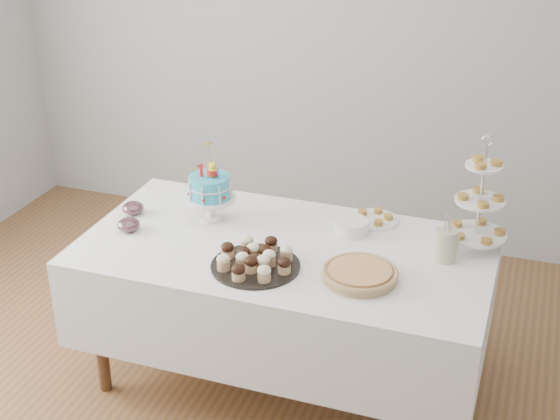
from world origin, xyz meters
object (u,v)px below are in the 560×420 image
(table, at_px, (285,288))
(jam_bowl_b, at_px, (133,208))
(tiered_stand, at_px, (480,201))
(pie, at_px, (360,274))
(jam_bowl_a, at_px, (129,225))
(plate_stack, at_px, (351,227))
(utensil_pitcher, at_px, (446,244))
(cupcake_tray, at_px, (255,258))
(pastry_plate, at_px, (374,218))
(birthday_cake, at_px, (210,199))

(table, relative_size, jam_bowl_b, 17.34)
(table, height_order, tiered_stand, tiered_stand)
(pie, bearing_deg, jam_bowl_a, 176.03)
(plate_stack, height_order, utensil_pitcher, utensil_pitcher)
(cupcake_tray, distance_m, jam_bowl_b, 0.84)
(tiered_stand, distance_m, jam_bowl_a, 1.67)
(pastry_plate, xyz_separation_m, jam_bowl_a, (-1.10, -0.50, 0.02))
(birthday_cake, height_order, jam_bowl_b, birthday_cake)
(cupcake_tray, height_order, tiered_stand, tiered_stand)
(pie, distance_m, jam_bowl_b, 1.27)
(birthday_cake, distance_m, tiered_stand, 1.30)
(utensil_pitcher, bearing_deg, table, -167.76)
(tiered_stand, relative_size, pastry_plate, 2.27)
(table, xyz_separation_m, pie, (0.41, -0.18, 0.26))
(pie, bearing_deg, jam_bowl_b, 168.44)
(plate_stack, relative_size, jam_bowl_a, 1.50)
(jam_bowl_a, bearing_deg, table, 7.37)
(cupcake_tray, relative_size, jam_bowl_a, 3.59)
(birthday_cake, height_order, pie, birthday_cake)
(table, relative_size, tiered_stand, 3.49)
(cupcake_tray, distance_m, pie, 0.47)
(pastry_plate, bearing_deg, tiered_stand, -10.90)
(jam_bowl_a, bearing_deg, birthday_cake, 37.80)
(plate_stack, xyz_separation_m, utensil_pitcher, (0.47, -0.12, 0.05))
(tiered_stand, height_order, jam_bowl_b, tiered_stand)
(table, xyz_separation_m, tiered_stand, (0.84, 0.30, 0.46))
(pastry_plate, bearing_deg, pie, -82.90)
(pastry_plate, height_order, utensil_pitcher, utensil_pitcher)
(birthday_cake, bearing_deg, pastry_plate, 12.83)
(birthday_cake, xyz_separation_m, utensil_pitcher, (1.17, -0.03, -0.03))
(cupcake_tray, distance_m, utensil_pitcher, 0.86)
(tiered_stand, xyz_separation_m, jam_bowl_b, (-1.68, -0.23, -0.20))
(pastry_plate, xyz_separation_m, utensil_pitcher, (0.39, -0.28, 0.07))
(pastry_plate, height_order, jam_bowl_b, jam_bowl_b)
(tiered_stand, xyz_separation_m, pastry_plate, (-0.51, 0.10, -0.21))
(birthday_cake, xyz_separation_m, plate_stack, (0.70, 0.09, -0.08))
(pastry_plate, height_order, jam_bowl_a, jam_bowl_a)
(birthday_cake, height_order, jam_bowl_a, birthday_cake)
(jam_bowl_a, height_order, utensil_pitcher, utensil_pitcher)
(table, xyz_separation_m, birthday_cake, (-0.44, 0.15, 0.34))
(birthday_cake, bearing_deg, table, -23.81)
(birthday_cake, xyz_separation_m, jam_bowl_b, (-0.40, -0.08, -0.08))
(table, relative_size, cupcake_tray, 4.78)
(plate_stack, distance_m, pastry_plate, 0.18)
(plate_stack, xyz_separation_m, jam_bowl_b, (-1.10, -0.16, -0.00))
(pie, relative_size, jam_bowl_a, 2.99)
(birthday_cake, bearing_deg, plate_stack, 2.11)
(table, xyz_separation_m, pastry_plate, (0.33, 0.40, 0.24))
(pie, height_order, pastry_plate, pie)
(table, height_order, plate_stack, plate_stack)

